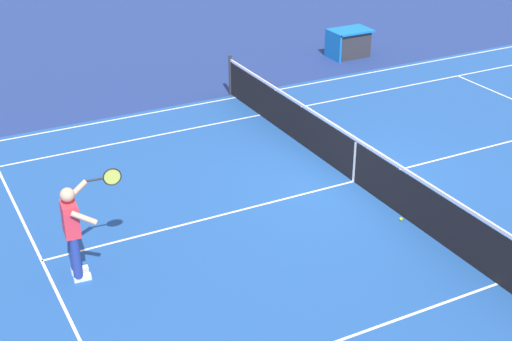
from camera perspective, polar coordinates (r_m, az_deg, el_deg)
ground_plane at (r=15.44m, az=7.51°, el=-0.84°), size 60.00×60.00×0.00m
court_slab at (r=15.44m, az=7.51°, el=-0.83°), size 24.20×11.40×0.00m
court_line_markings at (r=15.43m, az=7.51°, el=-0.82°), size 23.85×11.05×0.01m
tennis_net at (r=15.22m, az=7.61°, el=0.81°), size 0.10×11.70×1.08m
tennis_player_near at (r=12.21m, az=-13.82°, el=-4.28°), size 1.10×0.78×1.70m
tennis_ball at (r=14.15m, az=11.07°, el=-3.67°), size 0.07×0.07×0.07m
equipment_cart_tarped at (r=23.16m, az=7.12°, el=9.70°), size 1.25×0.84×0.85m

